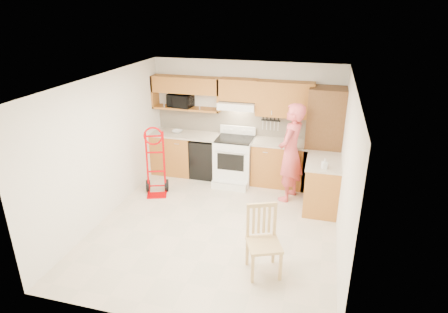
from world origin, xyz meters
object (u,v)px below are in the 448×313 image
at_px(range, 234,157).
at_px(hand_truck, 155,165).
at_px(person, 291,153).
at_px(dining_chair, 264,242).
at_px(microwave, 180,100).

relative_size(range, hand_truck, 0.90).
relative_size(range, person, 0.60).
xyz_separation_m(person, dining_chair, (-0.10, -2.34, -0.45)).
relative_size(range, dining_chair, 1.13).
height_order(person, dining_chair, person).
bearing_deg(dining_chair, microwave, 105.03).
bearing_deg(dining_chair, hand_truck, 120.69).
xyz_separation_m(range, dining_chair, (1.11, -2.78, -0.07)).
height_order(microwave, range, microwave).
bearing_deg(microwave, dining_chair, -45.11).
distance_m(person, dining_chair, 2.39).
xyz_separation_m(range, person, (1.21, -0.44, 0.39)).
relative_size(microwave, hand_truck, 0.41).
height_order(person, hand_truck, person).
height_order(microwave, hand_truck, microwave).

